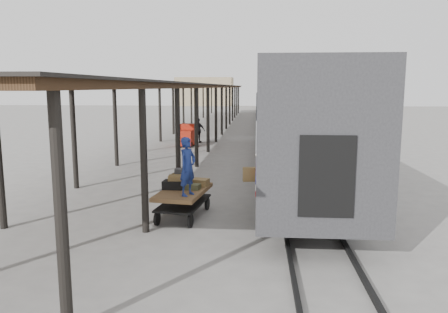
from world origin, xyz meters
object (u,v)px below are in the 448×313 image
Objects in this scene: porter at (188,166)px; pedestrian at (198,130)px; luggage_tug at (187,136)px; baggage_cart at (183,197)px.

porter is 0.96× the size of pedestrian.
porter reaches higher than luggage_tug.
luggage_tug is 1.00× the size of pedestrian.
luggage_tug is at bearing 95.15° from pedestrian.
pedestrian reaches higher than luggage_tug.
luggage_tug is 1.04× the size of porter.
pedestrian reaches higher than baggage_cart.
porter is at bearing -75.85° from luggage_tug.
baggage_cart is 16.31m from luggage_tug.
pedestrian is (-2.04, 18.11, 0.23)m from baggage_cart.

